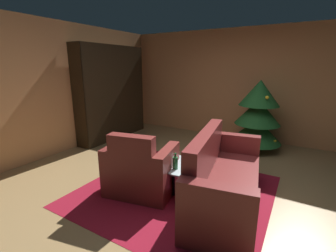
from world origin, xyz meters
TOP-DOWN VIEW (x-y plane):
  - ground_plane at (0.00, 0.00)m, footprint 7.16×7.16m
  - wall_back at (0.00, 2.97)m, footprint 6.08×0.06m
  - wall_left at (-3.01, 0.00)m, footprint 0.06×6.00m
  - area_rug at (-0.18, -0.12)m, footprint 2.54×2.43m
  - bookshelf_unit at (-2.76, 1.56)m, footprint 0.37×1.98m
  - armchair_red at (-0.59, -0.38)m, footprint 1.03×0.88m
  - couch_red at (0.50, -0.10)m, footprint 1.02×1.95m
  - coffee_table at (-0.06, -0.06)m, footprint 0.72×0.72m
  - book_stack_on_table at (0.01, -0.00)m, footprint 0.23×0.18m
  - bottle_on_table at (-0.11, -0.25)m, footprint 0.07×0.07m
  - decorated_tree at (0.47, 2.25)m, footprint 1.02×1.02m

SIDE VIEW (x-z plane):
  - ground_plane at x=0.00m, z-range 0.00..0.00m
  - area_rug at x=-0.18m, z-range 0.00..0.01m
  - armchair_red at x=-0.59m, z-range -0.14..0.78m
  - couch_red at x=0.50m, z-range -0.15..0.80m
  - coffee_table at x=-0.06m, z-range 0.17..0.58m
  - book_stack_on_table at x=0.01m, z-range 0.41..0.48m
  - bottle_on_table at x=-0.11m, z-range 0.39..0.61m
  - decorated_tree at x=0.47m, z-range 0.02..1.50m
  - bookshelf_unit at x=-2.76m, z-range -0.02..2.19m
  - wall_back at x=0.00m, z-range 0.00..2.60m
  - wall_left at x=-3.01m, z-range 0.00..2.60m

